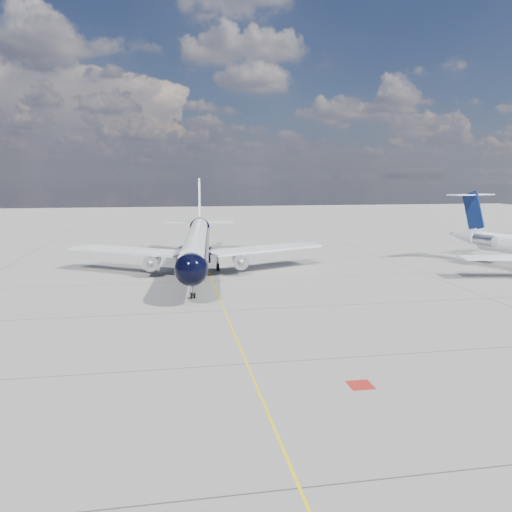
% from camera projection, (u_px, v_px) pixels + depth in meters
% --- Properties ---
extents(ground, '(320.00, 320.00, 0.00)m').
position_uv_depth(ground, '(209.00, 274.00, 70.66)').
color(ground, gray).
rests_on(ground, ground).
extents(taxiway_centerline, '(0.16, 160.00, 0.01)m').
position_uv_depth(taxiway_centerline, '(212.00, 281.00, 65.79)').
color(taxiway_centerline, yellow).
rests_on(taxiway_centerline, ground).
extents(red_marking, '(1.60, 1.60, 0.01)m').
position_uv_depth(red_marking, '(360.00, 385.00, 32.91)').
color(red_marking, maroon).
rests_on(red_marking, ground).
extents(main_airliner, '(37.72, 46.08, 13.31)m').
position_uv_depth(main_airliner, '(197.00, 243.00, 72.19)').
color(main_airliner, black).
rests_on(main_airliner, ground).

